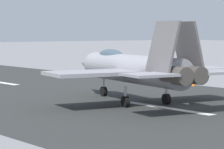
# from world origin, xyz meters

# --- Properties ---
(ground_plane) EXTENTS (400.00, 400.00, 0.00)m
(ground_plane) POSITION_xyz_m (0.00, 0.00, 0.00)
(ground_plane) COLOR gray
(runway_strip) EXTENTS (240.00, 26.00, 0.02)m
(runway_strip) POSITION_xyz_m (-0.02, 0.00, 0.01)
(runway_strip) COLOR #2C2F2D
(runway_strip) RESTS_ON ground
(fighter_jet) EXTENTS (16.67, 13.54, 5.66)m
(fighter_jet) POSITION_xyz_m (4.11, -0.03, 2.47)
(fighter_jet) COLOR #929199
(fighter_jet) RESTS_ON ground
(marker_cone_mid) EXTENTS (0.44, 0.44, 0.55)m
(marker_cone_mid) POSITION_xyz_m (10.15, -12.30, 0.28)
(marker_cone_mid) COLOR orange
(marker_cone_mid) RESTS_ON ground
(marker_cone_far) EXTENTS (0.44, 0.44, 0.55)m
(marker_cone_far) POSITION_xyz_m (23.55, -12.30, 0.28)
(marker_cone_far) COLOR orange
(marker_cone_far) RESTS_ON ground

